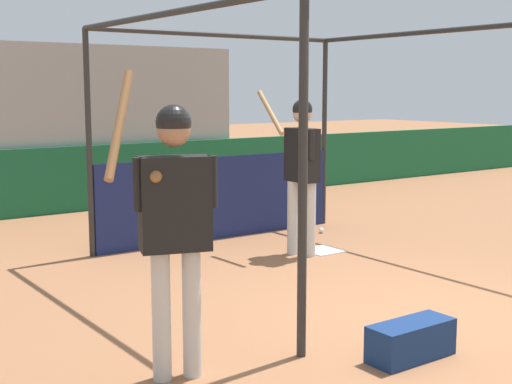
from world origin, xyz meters
TOP-DOWN VIEW (x-y plane):
  - ground_plane at (0.00, 0.00)m, footprint 60.00×60.00m
  - outfield_wall at (0.00, 7.06)m, footprint 24.00×0.12m
  - bleacher_section at (-0.00, 8.72)m, footprint 5.40×3.20m
  - batting_cage at (0.43, 3.13)m, footprint 3.73×4.05m
  - home_plate at (1.04, 2.51)m, footprint 0.44×0.44m
  - player_batter at (0.69, 2.51)m, footprint 0.50×0.89m
  - player_waiting at (-2.36, 0.12)m, footprint 0.81×0.50m
  - equipment_bag at (-0.76, -0.58)m, footprint 0.70×0.28m
  - baseball at (1.77, 3.37)m, footprint 0.07×0.07m

SIDE VIEW (x-z plane):
  - ground_plane at x=0.00m, z-range 0.00..0.00m
  - home_plate at x=1.04m, z-range 0.00..0.02m
  - baseball at x=1.77m, z-range 0.00..0.07m
  - equipment_bag at x=-0.76m, z-range 0.00..0.28m
  - outfield_wall at x=0.00m, z-range 0.00..1.08m
  - player_batter at x=0.69m, z-range 0.16..2.14m
  - player_waiting at x=-2.36m, z-range 0.10..2.23m
  - batting_cage at x=0.43m, z-range -0.16..2.56m
  - bleacher_section at x=0.00m, z-range -0.01..2.75m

